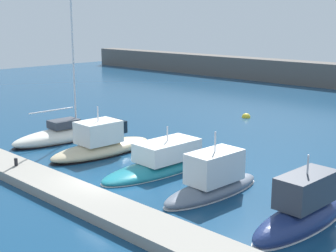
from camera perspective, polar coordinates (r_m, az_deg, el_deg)
ground_plane at (r=25.47m, az=-7.69°, el=-7.36°), size 120.00×120.00×0.00m
dock_pier at (r=24.22m, az=-11.67°, el=-7.97°), size 26.78×2.25×0.50m
sailboat_ivory_nearest at (r=35.68m, az=-12.23°, el=-0.94°), size 2.84×8.62×17.48m
motorboat_sand_second at (r=31.55m, az=-8.00°, el=-2.22°), size 2.93×7.84×3.42m
motorboat_teal_third at (r=28.00m, az=-0.69°, el=-4.39°), size 3.10×8.40×2.85m
motorboat_slate_fourth at (r=24.35m, az=5.54°, el=-6.54°), size 2.32×6.68×3.46m
motorboat_navy_fifth at (r=21.49m, az=15.97°, el=-9.87°), size 2.14×6.76×3.53m
mooring_buoy_yellow at (r=43.24m, az=9.40°, el=1.02°), size 0.79×0.79×0.79m
dock_bollard at (r=28.47m, az=-17.88°, el=-4.17°), size 0.20×0.20×0.44m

